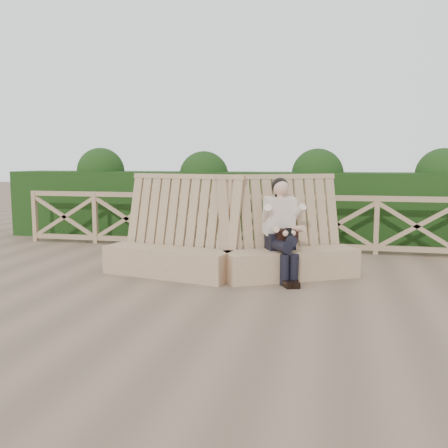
# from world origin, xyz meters

# --- Properties ---
(ground) EXTENTS (60.00, 60.00, 0.00)m
(ground) POSITION_xyz_m (0.00, 0.00, 0.00)
(ground) COLOR brown
(ground) RESTS_ON ground
(bench) EXTENTS (3.90, 1.63, 1.56)m
(bench) POSITION_xyz_m (-0.17, 1.17, 0.39)
(bench) COLOR #88674E
(bench) RESTS_ON ground
(woman) EXTENTS (0.68, 1.00, 1.51)m
(woman) POSITION_xyz_m (0.63, 1.18, 0.78)
(woman) COLOR black
(woman) RESTS_ON ground
(guardrail) EXTENTS (10.10, 0.09, 1.10)m
(guardrail) POSITION_xyz_m (0.00, 3.50, 0.55)
(guardrail) COLOR #977C58
(guardrail) RESTS_ON ground
(hedge) EXTENTS (12.00, 1.20, 1.50)m
(hedge) POSITION_xyz_m (0.00, 4.70, 0.75)
(hedge) COLOR black
(hedge) RESTS_ON ground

